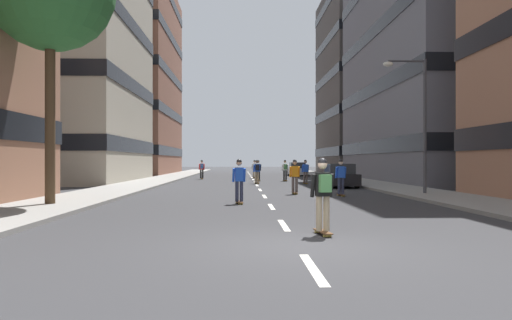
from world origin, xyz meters
TOP-DOWN VIEW (x-y plane):
  - ground_plane at (0.00, 30.10)m, footprint 180.57×180.57m
  - sidewalk_left at (-8.13, 33.86)m, footprint 3.42×82.76m
  - sidewalk_right at (8.13, 33.86)m, footprint 3.42×82.76m
  - lane_markings at (0.00, 30.50)m, footprint 0.16×67.20m
  - building_left_mid at (-16.43, 29.27)m, footprint 13.30×16.13m
  - building_left_far at (-16.43, 50.48)m, footprint 13.30×20.07m
  - building_right_mid at (16.43, 29.27)m, footprint 13.30×22.62m
  - building_right_far at (16.43, 50.48)m, footprint 13.30×16.61m
  - parked_car_near at (5.22, 20.64)m, footprint 1.82×4.40m
  - parked_car_mid at (5.22, 43.00)m, footprint 1.82×4.40m
  - streetlamp_right at (7.42, 13.03)m, footprint 2.13×0.30m
  - skater_0 at (0.75, 1.34)m, footprint 0.56×0.92m
  - skater_1 at (0.33, 29.57)m, footprint 0.56×0.92m
  - skater_2 at (3.70, 13.05)m, footprint 0.55×0.91m
  - skater_3 at (-1.20, 9.18)m, footprint 0.56×0.92m
  - skater_4 at (3.62, 24.85)m, footprint 0.55×0.92m
  - skater_5 at (2.56, 29.34)m, footprint 0.56×0.92m
  - skater_6 at (0.08, 25.32)m, footprint 0.57×0.92m
  - skater_7 at (1.62, 14.44)m, footprint 0.54×0.91m
  - skater_8 at (0.23, 36.55)m, footprint 0.55×0.92m
  - skater_9 at (-4.72, 33.97)m, footprint 0.56×0.92m

SIDE VIEW (x-z plane):
  - ground_plane at x=0.00m, z-range 0.00..0.00m
  - lane_markings at x=0.00m, z-range 0.00..0.01m
  - sidewalk_left at x=-8.13m, z-range 0.00..0.14m
  - sidewalk_right at x=8.13m, z-range 0.00..0.14m
  - parked_car_near at x=5.22m, z-range -0.06..1.46m
  - parked_car_mid at x=5.22m, z-range -0.06..1.46m
  - skater_1 at x=0.33m, z-range 0.10..1.87m
  - skater_2 at x=3.70m, z-range 0.10..1.87m
  - skater_3 at x=-1.20m, z-range 0.10..1.87m
  - skater_4 at x=3.62m, z-range 0.10..1.87m
  - skater_7 at x=1.62m, z-range 0.10..1.87m
  - skater_8 at x=0.23m, z-range 0.10..1.87m
  - skater_0 at x=0.75m, z-range 0.13..1.90m
  - skater_5 at x=2.56m, z-range 0.13..1.90m
  - skater_6 at x=0.08m, z-range 0.13..1.90m
  - skater_9 at x=-4.72m, z-range 0.13..1.90m
  - streetlamp_right at x=7.42m, z-range 0.89..7.39m
  - building_right_far at x=16.43m, z-range 0.09..23.57m
  - building_left_far at x=-16.43m, z-range 0.09..24.00m
  - building_right_mid at x=16.43m, z-range 0.09..28.64m
  - building_left_mid at x=-16.43m, z-range 0.09..29.21m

